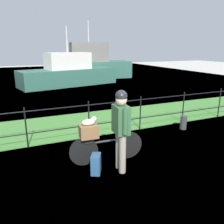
{
  "coord_description": "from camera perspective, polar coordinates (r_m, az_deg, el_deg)",
  "views": [
    {
      "loc": [
        -2.64,
        -3.77,
        2.47
      ],
      "look_at": [
        -0.44,
        1.25,
        0.9
      ],
      "focal_mm": 36.69,
      "sensor_mm": 36.0,
      "label": 1
    }
  ],
  "objects": [
    {
      "name": "iron_fence",
      "position": [
        6.6,
        0.97,
        -0.4
      ],
      "size": [
        18.04,
        0.04,
        1.05
      ],
      "color": "black",
      "rests_on": "ground"
    },
    {
      "name": "harbor_water",
      "position": [
        17.16,
        -14.65,
        7.18
      ],
      "size": [
        30.0,
        30.0,
        0.0
      ],
      "primitive_type": "plane",
      "color": "slate",
      "rests_on": "ground"
    },
    {
      "name": "backpack_on_paving",
      "position": [
        4.72,
        -4.02,
        -12.79
      ],
      "size": [
        0.29,
        0.33,
        0.4
      ],
      "primitive_type": "cube",
      "rotation": [
        0.0,
        0.0,
        4.24
      ],
      "color": "#28517A",
      "rests_on": "ground"
    },
    {
      "name": "moored_boat_near",
      "position": [
        19.12,
        -5.7,
        11.54
      ],
      "size": [
        6.83,
        3.1,
        4.41
      ],
      "color": "#336656",
      "rests_on": "ground"
    },
    {
      "name": "terrier_dog",
      "position": [
        4.77,
        -5.62,
        -2.39
      ],
      "size": [
        0.32,
        0.16,
        0.18
      ],
      "color": "silver",
      "rests_on": "wooden_crate"
    },
    {
      "name": "wooden_crate",
      "position": [
        4.84,
        -5.84,
        -4.81
      ],
      "size": [
        0.4,
        0.33,
        0.27
      ],
      "primitive_type": "cube",
      "rotation": [
        0.0,
        0.0,
        -0.08
      ],
      "color": "brown",
      "rests_on": "bicycle_main"
    },
    {
      "name": "mooring_bollard",
      "position": [
        7.42,
        17.37,
        -2.51
      ],
      "size": [
        0.2,
        0.2,
        0.42
      ],
      "primitive_type": "cylinder",
      "color": "#38383D",
      "rests_on": "ground"
    },
    {
      "name": "bicycle_main",
      "position": [
        5.09,
        -1.49,
        -8.84
      ],
      "size": [
        1.66,
        0.22,
        0.62
      ],
      "color": "black",
      "rests_on": "ground"
    },
    {
      "name": "cyclist_person",
      "position": [
        4.5,
        2.24,
        -3.05
      ],
      "size": [
        0.29,
        0.54,
        1.68
      ],
      "color": "gray",
      "rests_on": "ground"
    },
    {
      "name": "moored_boat_far",
      "position": [
        15.6,
        -10.78,
        9.47
      ],
      "size": [
        6.62,
        3.32,
        3.72
      ],
      "color": "#336656",
      "rests_on": "ground"
    },
    {
      "name": "grass_strip",
      "position": [
        7.85,
        -2.75,
        -2.26
      ],
      "size": [
        27.0,
        2.4,
        0.03
      ],
      "primitive_type": "cube",
      "color": "#478438",
      "rests_on": "ground"
    },
    {
      "name": "ground_plane",
      "position": [
        5.22,
        10.29,
        -12.52
      ],
      "size": [
        60.0,
        60.0,
        0.0
      ],
      "primitive_type": "plane",
      "color": "beige"
    }
  ]
}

